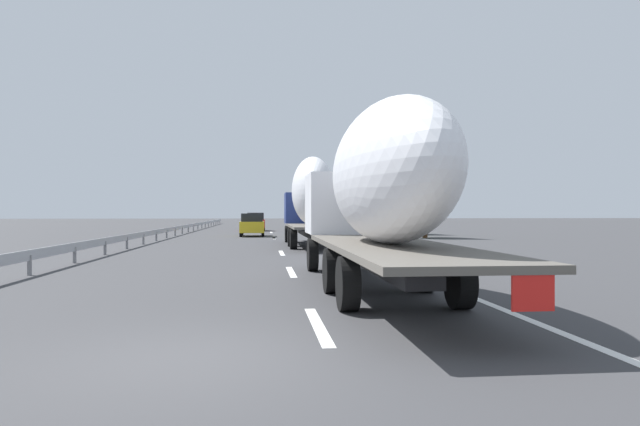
{
  "coord_description": "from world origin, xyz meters",
  "views": [
    {
      "loc": [
        -7.31,
        -0.87,
        1.87
      ],
      "look_at": [
        22.69,
        -3.99,
        1.84
      ],
      "focal_mm": 31.76,
      "sensor_mm": 36.0,
      "label": 1
    }
  ],
  "objects_px": {
    "car_red_compact": "(256,222)",
    "car_yellow_coupe": "(252,225)",
    "truck_trailing": "(377,188)",
    "road_sign": "(322,207)",
    "truck_lead": "(311,199)"
  },
  "relations": [
    {
      "from": "road_sign",
      "to": "car_yellow_coupe",
      "type": "bearing_deg",
      "value": 144.28
    },
    {
      "from": "car_red_compact",
      "to": "road_sign",
      "type": "xyz_separation_m",
      "value": [
        -4.21,
        -6.4,
        1.43
      ]
    },
    {
      "from": "truck_lead",
      "to": "truck_trailing",
      "type": "height_order",
      "value": "truck_lead"
    },
    {
      "from": "truck_lead",
      "to": "car_yellow_coupe",
      "type": "distance_m",
      "value": 13.96
    },
    {
      "from": "car_yellow_coupe",
      "to": "truck_lead",
      "type": "bearing_deg",
      "value": -165.59
    },
    {
      "from": "truck_trailing",
      "to": "car_red_compact",
      "type": "xyz_separation_m",
      "value": [
        44.9,
        3.3,
        -1.51
      ]
    },
    {
      "from": "truck_trailing",
      "to": "car_yellow_coupe",
      "type": "xyz_separation_m",
      "value": [
        31.59,
        3.45,
        -1.53
      ]
    },
    {
      "from": "truck_lead",
      "to": "truck_trailing",
      "type": "bearing_deg",
      "value": 180.0
    },
    {
      "from": "truck_trailing",
      "to": "car_yellow_coupe",
      "type": "bearing_deg",
      "value": 6.23
    },
    {
      "from": "car_red_compact",
      "to": "car_yellow_coupe",
      "type": "height_order",
      "value": "car_red_compact"
    },
    {
      "from": "car_yellow_coupe",
      "to": "road_sign",
      "type": "height_order",
      "value": "road_sign"
    },
    {
      "from": "truck_lead",
      "to": "road_sign",
      "type": "height_order",
      "value": "truck_lead"
    },
    {
      "from": "car_red_compact",
      "to": "car_yellow_coupe",
      "type": "distance_m",
      "value": 13.32
    },
    {
      "from": "car_red_compact",
      "to": "car_yellow_coupe",
      "type": "bearing_deg",
      "value": 179.39
    },
    {
      "from": "truck_lead",
      "to": "truck_trailing",
      "type": "distance_m",
      "value": 18.17
    }
  ]
}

